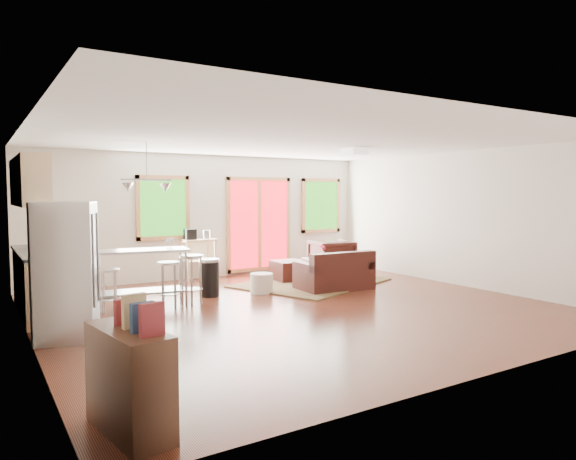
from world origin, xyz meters
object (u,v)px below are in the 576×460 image
refrigerator (67,271)px  ottoman (289,271)px  kitchen_cart (197,245)px  rug (312,283)px  armchair (331,256)px  island (142,267)px  loveseat (335,274)px  coffee_table (330,261)px

refrigerator → ottoman: bearing=44.1°
ottoman → kitchen_cart: (-1.53, 1.13, 0.52)m
rug → armchair: size_ratio=3.28×
island → kitchen_cart: (1.70, 1.93, 0.10)m
loveseat → armchair: (0.97, 1.43, 0.14)m
coffee_table → refrigerator: bearing=-160.7°
ottoman → island: bearing=-166.1°
refrigerator → island: 1.92m
armchair → ottoman: 1.23m
island → rug: bearing=5.2°
kitchen_cart → refrigerator: bearing=-132.1°
rug → coffee_table: coffee_table is taller
loveseat → coffee_table: (0.60, 0.97, 0.09)m
refrigerator → armchair: bearing=40.6°
coffee_table → ottoman: 0.90m
coffee_table → island: size_ratio=0.83×
rug → ottoman: 0.57m
armchair → refrigerator: 6.21m
armchair → refrigerator: bearing=32.8°
rug → armchair: 1.23m
ottoman → kitchen_cart: kitchen_cart is taller
armchair → coffee_table: bearing=62.0°
armchair → ottoman: bearing=18.2°
coffee_table → island: (-4.05, -0.50, 0.24)m
rug → armchair: (0.97, 0.65, 0.41)m
armchair → ottoman: (-1.20, -0.16, -0.22)m
rug → ottoman: size_ratio=4.49×
kitchen_cart → ottoman: bearing=-36.6°
armchair → kitchen_cart: kitchen_cart is taller
rug → coffee_table: bearing=16.9°
rug → ottoman: (-0.23, 0.49, 0.19)m
loveseat → island: size_ratio=0.93×
loveseat → kitchen_cart: (-1.75, 2.41, 0.44)m
island → armchair: bearing=12.3°
rug → ottoman: ottoman is taller
coffee_table → island: bearing=-173.0°
island → refrigerator: bearing=-133.3°
ottoman → refrigerator: size_ratio=0.37×
loveseat → refrigerator: 4.88m
kitchen_cart → loveseat: bearing=-53.9°
coffee_table → armchair: 0.60m
loveseat → kitchen_cart: kitchen_cart is taller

